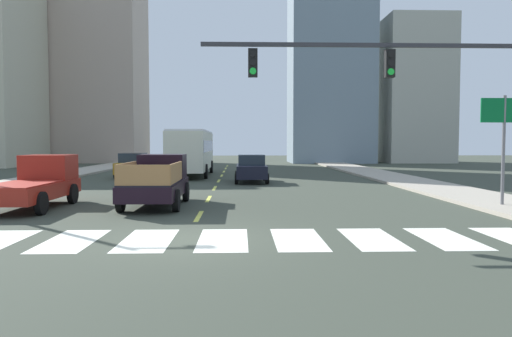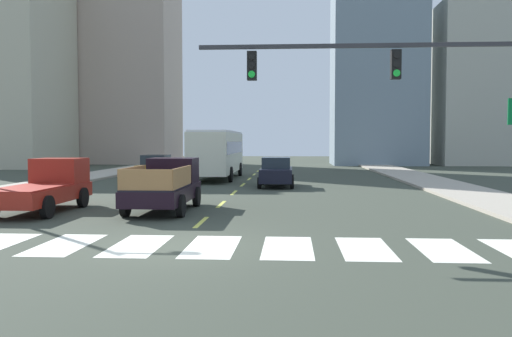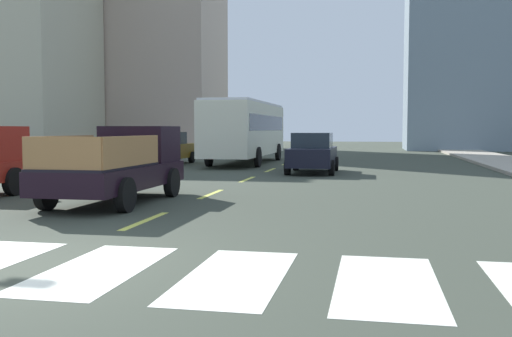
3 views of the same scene
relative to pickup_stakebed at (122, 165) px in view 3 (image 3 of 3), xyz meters
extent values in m
plane|color=#383F33|center=(1.87, -7.04, -0.94)|extent=(160.00, 160.00, 0.00)
cube|color=#A79D8C|center=(-9.84, 10.96, -0.86)|extent=(3.43, 110.00, 0.15)
cube|color=white|center=(2.82, -7.04, -0.93)|extent=(1.24, 2.94, 0.01)
cube|color=white|center=(4.72, -7.04, -0.93)|extent=(1.24, 2.94, 0.01)
cube|color=white|center=(6.62, -7.04, -0.93)|extent=(1.24, 2.94, 0.01)
cube|color=#D2D24F|center=(1.87, -3.04, -0.93)|extent=(0.16, 2.40, 0.01)
cube|color=#D2D24F|center=(1.87, 1.96, -0.93)|extent=(0.16, 2.40, 0.01)
cube|color=#D2D24F|center=(1.87, 6.96, -0.93)|extent=(0.16, 2.40, 0.01)
cube|color=#D2D24F|center=(1.87, 11.96, -0.93)|extent=(0.16, 2.40, 0.01)
cube|color=#D2D24F|center=(1.87, 16.96, -0.93)|extent=(0.16, 2.40, 0.01)
cube|color=#D2D24F|center=(1.87, 21.96, -0.93)|extent=(0.16, 2.40, 0.01)
cube|color=#D2D24F|center=(1.87, 26.96, -0.93)|extent=(0.16, 2.40, 0.01)
cube|color=#D2D24F|center=(1.87, 31.96, -0.93)|extent=(0.16, 2.40, 0.01)
cube|color=black|center=(0.00, -0.44, -0.26)|extent=(1.96, 5.20, 0.56)
cube|color=black|center=(0.00, 1.26, 0.52)|extent=(1.84, 1.60, 1.00)
cube|color=#19232D|center=(0.00, 1.70, 0.70)|extent=(1.72, 0.08, 0.56)
cube|color=black|center=(0.00, -1.39, 0.05)|extent=(1.84, 3.30, 0.06)
cylinder|color=black|center=(-0.98, 1.12, -0.54)|extent=(0.22, 0.80, 0.80)
cylinder|color=black|center=(0.98, 1.12, -0.54)|extent=(0.22, 0.80, 0.80)
cylinder|color=black|center=(-0.98, -2.00, -0.54)|extent=(0.22, 0.80, 0.80)
cylinder|color=black|center=(0.98, -2.00, -0.54)|extent=(0.22, 0.80, 0.80)
cube|color=#9A6C3F|center=(-0.90, -1.39, 0.43)|extent=(0.06, 3.17, 0.70)
cube|color=#9A6C3F|center=(0.90, -1.39, 0.43)|extent=(0.06, 3.17, 0.70)
cube|color=#9A6C3F|center=(0.00, -2.97, 0.43)|extent=(1.80, 0.06, 0.70)
cylinder|color=black|center=(-3.50, 0.50, -0.54)|extent=(0.22, 0.80, 0.80)
cube|color=silver|center=(-0.33, 16.86, 0.91)|extent=(2.50, 10.80, 2.70)
cube|color=#19232D|center=(-0.33, 16.86, 1.26)|extent=(2.52, 9.94, 0.80)
cube|color=silver|center=(-0.33, 16.86, 2.32)|extent=(2.40, 10.37, 0.12)
cylinder|color=black|center=(-1.58, 20.20, -0.44)|extent=(0.22, 1.00, 1.00)
cylinder|color=black|center=(0.92, 20.20, -0.44)|extent=(0.22, 1.00, 1.00)
cylinder|color=black|center=(-1.58, 13.89, -0.44)|extent=(0.22, 1.00, 1.00)
cylinder|color=black|center=(0.92, 13.89, -0.44)|extent=(0.22, 1.00, 1.00)
cube|color=black|center=(3.94, 10.73, -0.24)|extent=(1.80, 4.40, 0.76)
cube|color=#1E2833|center=(3.94, 10.58, 0.46)|extent=(1.58, 2.11, 0.64)
cylinder|color=black|center=(3.04, 12.09, -0.62)|extent=(0.22, 0.64, 0.64)
cylinder|color=black|center=(4.84, 12.09, -0.62)|extent=(0.22, 0.64, 0.64)
cylinder|color=black|center=(3.04, 9.36, -0.62)|extent=(0.22, 0.64, 0.64)
cylinder|color=black|center=(4.84, 9.36, -0.62)|extent=(0.22, 0.64, 0.64)
cube|color=#9B6C16|center=(-4.27, 15.30, -0.24)|extent=(1.80, 4.40, 0.76)
cube|color=#1E2833|center=(-4.27, 15.15, 0.46)|extent=(1.58, 2.11, 0.64)
cylinder|color=black|center=(-5.17, 16.66, -0.62)|extent=(0.22, 0.64, 0.64)
cylinder|color=black|center=(-3.37, 16.66, -0.62)|extent=(0.22, 0.64, 0.64)
cylinder|color=black|center=(-5.17, 13.93, -0.62)|extent=(0.22, 0.64, 0.64)
cylinder|color=black|center=(-3.37, 13.93, -0.62)|extent=(0.22, 0.64, 0.64)
cube|color=#B9B398|center=(-23.76, 32.75, 9.65)|extent=(9.84, 10.81, 21.17)
camera|label=1|loc=(3.26, -19.28, 1.52)|focal=34.23mm
camera|label=2|loc=(4.80, -20.30, 1.72)|focal=37.70mm
camera|label=3|loc=(6.42, -14.22, 0.95)|focal=40.88mm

